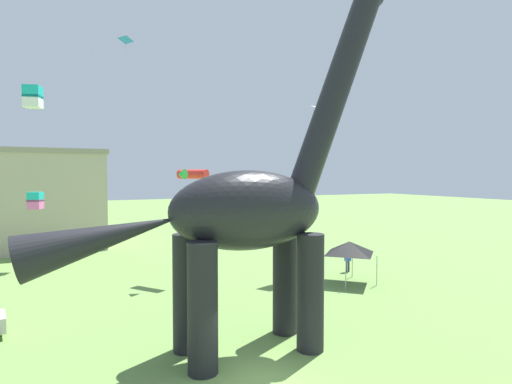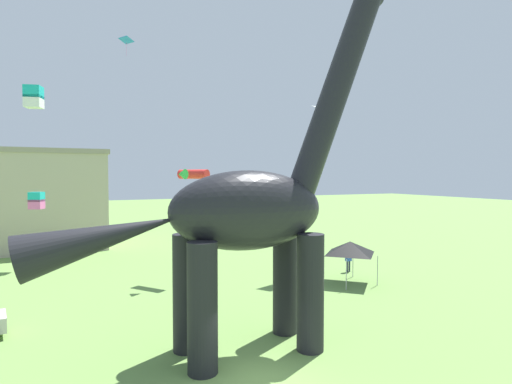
{
  "view_description": "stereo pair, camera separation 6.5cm",
  "coord_description": "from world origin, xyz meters",
  "views": [
    {
      "loc": [
        -6.63,
        -13.48,
        7.73
      ],
      "look_at": [
        1.27,
        3.13,
        6.98
      ],
      "focal_mm": 29.0,
      "sensor_mm": 36.0,
      "label": 1
    },
    {
      "loc": [
        -6.57,
        -13.51,
        7.73
      ],
      "look_at": [
        1.27,
        3.13,
        6.98
      ],
      "focal_mm": 29.0,
      "sensor_mm": 36.0,
      "label": 2
    }
  ],
  "objects": [
    {
      "name": "kite_high_right",
      "position": [
        -2.89,
        12.74,
        15.9
      ],
      "size": [
        0.93,
        1.0,
        1.05
      ],
      "color": "#287AE5"
    },
    {
      "name": "kite_high_left",
      "position": [
        12.75,
        14.72,
        13.12
      ],
      "size": [
        1.95,
        1.66,
        0.5
      ],
      "color": "white"
    },
    {
      "name": "kite_trailing",
      "position": [
        -8.05,
        15.59,
        12.56
      ],
      "size": [
        1.16,
        1.16,
        1.34
      ],
      "color": "#19B2B7"
    },
    {
      "name": "ground_plane",
      "position": [
        0.0,
        0.0,
        0.0
      ],
      "size": [
        240.0,
        240.0,
        0.0
      ],
      "primitive_type": "plane",
      "color": "#6B9347"
    },
    {
      "name": "dinosaur_sculpture",
      "position": [
        0.68,
        2.85,
        6.2
      ],
      "size": [
        16.41,
        3.48,
        17.15
      ],
      "rotation": [
        0.0,
        0.0,
        -0.07
      ],
      "color": "black",
      "rests_on": "ground_plane"
    },
    {
      "name": "kite_mid_center",
      "position": [
        2.18,
        16.48,
        7.8
      ],
      "size": [
        2.63,
        2.52,
        0.74
      ],
      "color": "red"
    },
    {
      "name": "festival_canopy_tent",
      "position": [
        12.01,
        10.15,
        2.54
      ],
      "size": [
        3.15,
        3.15,
        3.0
      ],
      "color": "#B2B2B7",
      "rests_on": "ground_plane"
    },
    {
      "name": "kite_near_high",
      "position": [
        -8.49,
        25.21,
        5.63
      ],
      "size": [
        1.28,
        1.28,
        1.41
      ],
      "color": "#19B2B7"
    },
    {
      "name": "person_near_flyer",
      "position": [
        14.1,
        13.0,
        1.06
      ],
      "size": [
        0.65,
        0.29,
        1.75
      ],
      "rotation": [
        0.0,
        0.0,
        3.16
      ],
      "color": "#2D3347",
      "rests_on": "ground_plane"
    }
  ]
}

